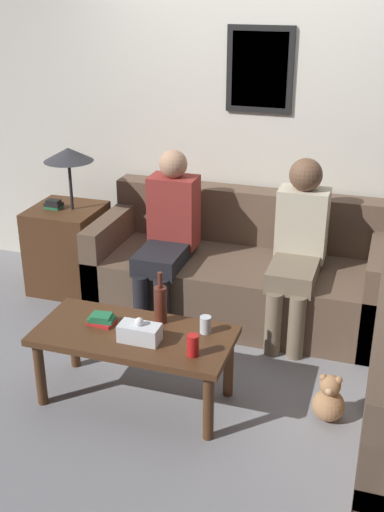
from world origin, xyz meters
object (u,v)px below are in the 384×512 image
object	(u,v)px
wine_bottle	(161,303)
person_right	(298,243)
couch_main	(239,273)
drinking_glass	(206,325)
person_left	(168,231)
teddy_bear	(329,400)
coffee_table	(134,342)

from	to	relation	value
wine_bottle	person_right	world-z (taller)	person_right
couch_main	drinking_glass	distance (m)	1.16
person_right	couch_main	bearing A→B (deg)	160.78
person_left	drinking_glass	bearing A→B (deg)	-59.03
drinking_glass	teddy_bear	world-z (taller)	drinking_glass
couch_main	person_left	distance (m)	0.63
coffee_table	teddy_bear	distance (m)	1.15
coffee_table	drinking_glass	distance (m)	0.42
person_right	drinking_glass	bearing A→B (deg)	-109.77
teddy_bear	couch_main	bearing A→B (deg)	125.84
person_right	coffee_table	bearing A→B (deg)	-123.68
couch_main	person_right	world-z (taller)	person_right
coffee_table	teddy_bear	bearing A→B (deg)	8.04
coffee_table	person_left	xyz separation A→B (m)	(-0.18, 1.06, 0.26)
person_right	teddy_bear	size ratio (longest dim) A/B	4.16
wine_bottle	teddy_bear	size ratio (longest dim) A/B	1.10
couch_main	drinking_glass	size ratio (longest dim) A/B	20.80
wine_bottle	drinking_glass	bearing A→B (deg)	-7.90
drinking_glass	wine_bottle	bearing A→B (deg)	172.10
wine_bottle	person_right	bearing A→B (deg)	55.98
drinking_glass	person_right	distance (m)	1.06
person_left	teddy_bear	size ratio (longest dim) A/B	4.15
coffee_table	person_right	xyz separation A→B (m)	(0.74, 1.11, 0.27)
couch_main	wine_bottle	distance (m)	1.15
coffee_table	wine_bottle	xyz separation A→B (m)	(0.10, 0.17, 0.18)
coffee_table	wine_bottle	bearing A→B (deg)	58.25
coffee_table	drinking_glass	xyz separation A→B (m)	(0.39, 0.13, 0.11)
person_right	teddy_bear	distance (m)	1.15
couch_main	teddy_bear	world-z (taller)	couch_main
drinking_glass	person_right	world-z (taller)	person_right
wine_bottle	drinking_glass	world-z (taller)	wine_bottle
coffee_table	person_left	world-z (taller)	person_left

